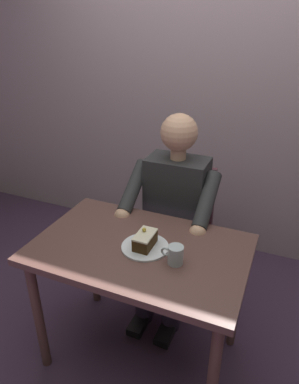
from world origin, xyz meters
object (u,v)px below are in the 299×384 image
Objects in this scene: chair at (180,227)px; dining_table at (140,263)px; coffee_cup at (175,254)px; seated_person at (172,216)px; cake_slice at (145,240)px; dessert_spoon at (173,255)px.

dining_table is at bearing 90.00° from chair.
dining_table is 1.17× the size of chair.
coffee_cup is (-0.20, 0.69, 0.30)m from chair.
cake_slice is (-0.03, 0.47, 0.13)m from seated_person.
cake_slice is (-0.03, 0.00, 0.15)m from dining_table.
dining_table is 7.64× the size of cake_slice.
coffee_cup is at bearing 110.83° from seated_person.
seated_person is 8.86× the size of dessert_spoon.
chair is 0.72m from dessert_spoon.
chair is 6.21× the size of dessert_spoon.
dessert_spoon is (-0.17, 0.48, 0.09)m from seated_person.
cake_slice reaches higher than coffee_cup.
cake_slice is at bearing 93.39° from seated_person.
seated_person is 9.34× the size of cake_slice.
dining_table is 9.75× the size of coffee_cup.
cake_slice is at bearing -2.30° from dessert_spoon.
chair is 0.78m from coffee_cup.
seated_person is 0.57m from coffee_cup.
seated_person is 0.49m from cake_slice.
dining_table is 0.20m from dessert_spoon.
seated_person is 0.51m from dessert_spoon.
dessert_spoon is (-0.17, 0.65, 0.26)m from chair.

